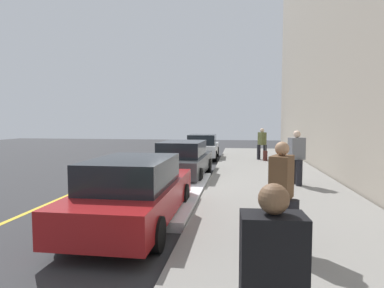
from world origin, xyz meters
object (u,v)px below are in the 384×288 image
object	(u,v)px
parked_car_white	(203,147)
pedestrian_brown_coat	(281,192)
rolling_suitcase	(265,156)
pedestrian_olive_coat	(262,143)
parked_car_red	(135,191)
pedestrian_grey_coat	(296,156)
parked_car_charcoal	(184,160)

from	to	relation	value
parked_car_white	pedestrian_brown_coat	bearing A→B (deg)	-168.22
pedestrian_brown_coat	rolling_suitcase	distance (m)	12.46
parked_car_white	rolling_suitcase	xyz separation A→B (m)	(-1.61, -3.67, -0.33)
pedestrian_olive_coat	parked_car_red	bearing A→B (deg)	162.91
pedestrian_olive_coat	pedestrian_grey_coat	distance (m)	7.28
pedestrian_brown_coat	rolling_suitcase	xyz separation A→B (m)	(12.42, -0.75, -0.70)
pedestrian_brown_coat	pedestrian_olive_coat	xyz separation A→B (m)	(12.93, -0.60, -0.02)
rolling_suitcase	parked_car_white	bearing A→B (deg)	66.30
parked_car_charcoal	pedestrian_olive_coat	distance (m)	6.74
parked_car_red	pedestrian_brown_coat	distance (m)	3.26
parked_car_white	pedestrian_olive_coat	distance (m)	3.71
parked_car_red	rolling_suitcase	size ratio (longest dim) A/B	5.25
pedestrian_olive_coat	pedestrian_grey_coat	size ratio (longest dim) A/B	0.96
pedestrian_grey_coat	rolling_suitcase	distance (m)	6.80
parked_car_white	pedestrian_grey_coat	distance (m)	9.34
parked_car_red	pedestrian_olive_coat	world-z (taller)	pedestrian_olive_coat
parked_car_charcoal	pedestrian_olive_coat	world-z (taller)	pedestrian_olive_coat
pedestrian_grey_coat	rolling_suitcase	bearing A→B (deg)	4.11
pedestrian_brown_coat	pedestrian_grey_coat	world-z (taller)	pedestrian_grey_coat
parked_car_red	rolling_suitcase	xyz separation A→B (m)	(11.17, -3.74, -0.34)
parked_car_charcoal	pedestrian_grey_coat	distance (m)	4.45
pedestrian_brown_coat	parked_car_red	bearing A→B (deg)	67.29
rolling_suitcase	parked_car_red	bearing A→B (deg)	161.51
rolling_suitcase	parked_car_charcoal	bearing A→B (deg)	144.82
pedestrian_brown_coat	rolling_suitcase	size ratio (longest dim) A/B	2.02
pedestrian_olive_coat	pedestrian_grey_coat	bearing A→B (deg)	-175.04
parked_car_white	pedestrian_grey_coat	xyz separation A→B (m)	(-8.36, -4.16, 0.38)
parked_car_red	parked_car_white	world-z (taller)	same
pedestrian_olive_coat	parked_car_white	bearing A→B (deg)	72.66
pedestrian_grey_coat	parked_car_red	bearing A→B (deg)	136.33
parked_car_charcoal	pedestrian_grey_coat	world-z (taller)	pedestrian_grey_coat
rolling_suitcase	pedestrian_brown_coat	bearing A→B (deg)	176.55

